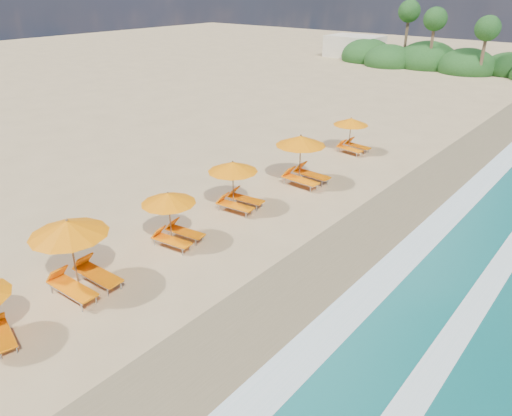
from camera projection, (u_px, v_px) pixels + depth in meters
ground at (256, 234)px, 19.75m from camera, size 160.00×160.00×0.00m
wet_sand at (341, 267)px, 17.46m from camera, size 4.00×160.00×0.01m
surf_foam at (412, 295)px, 15.90m from camera, size 4.00×160.00×0.01m
station_1 at (76, 252)px, 15.64m from camera, size 2.86×2.66×2.59m
station_2 at (173, 215)px, 18.62m from camera, size 2.54×2.41×2.17m
station_3 at (236, 182)px, 21.47m from camera, size 2.65×2.51×2.28m
station_4 at (303, 157)px, 24.13m from camera, size 2.83×2.62×2.57m
station_5 at (352, 133)px, 28.80m from camera, size 2.48×2.34×2.12m
treeline at (434, 60)px, 56.85m from camera, size 25.80×8.80×9.74m
beach_building at (354, 46)px, 65.32m from camera, size 7.00×5.00×2.80m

